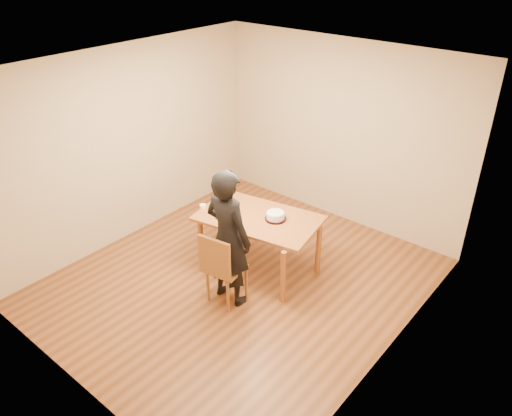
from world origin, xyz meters
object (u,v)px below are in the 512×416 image
Objects in this scene: person at (228,238)px; dining_table at (259,218)px; cake at (276,216)px; dining_chair at (227,268)px; cake_plate at (275,219)px.

dining_table is at bearing -77.80° from person.
cake reaches higher than dining_table.
dining_chair is at bearing -89.65° from dining_table.
dining_table is 0.89× the size of person.
dining_chair is 0.41m from person.
cake_plate is 0.16× the size of person.
cake is 0.13× the size of person.
cake is at bearing -93.25° from person.
cake_plate reaches higher than dining_table.
cake_plate is at bearing 180.00° from cake.
cake_plate is (0.05, 0.86, 0.31)m from dining_chair.
dining_chair is at bearing 90.59° from person.
cake is (0.20, 0.09, 0.08)m from dining_table.
cake reaches higher than dining_chair.
dining_chair is 1.68× the size of cake.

